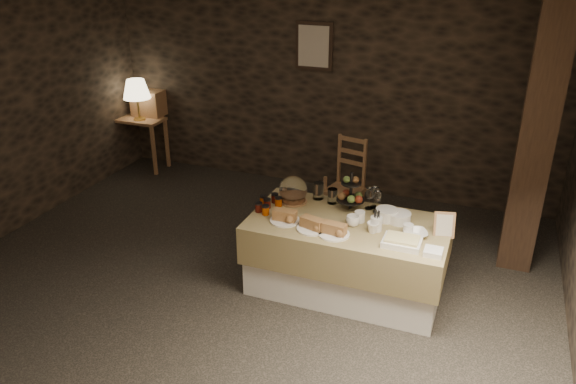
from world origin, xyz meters
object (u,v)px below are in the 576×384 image
(console_table, at_px, (140,128))
(timber_column, at_px, (537,136))
(chair, at_px, (346,177))
(fruit_stand, at_px, (351,195))
(buffet_table, at_px, (347,251))
(wine_rack, at_px, (148,103))
(table_lamp, at_px, (136,90))

(console_table, distance_m, timber_column, 4.94)
(chair, height_order, fruit_stand, fruit_stand)
(timber_column, bearing_deg, chair, 161.13)
(buffet_table, bearing_deg, wine_rack, 148.92)
(table_lamp, height_order, fruit_stand, table_lamp)
(wine_rack, height_order, chair, wine_rack)
(table_lamp, distance_m, fruit_stand, 3.66)
(wine_rack, bearing_deg, chair, -6.95)
(table_lamp, xyz_separation_m, chair, (2.87, -0.12, -0.74))
(console_table, relative_size, chair, 1.09)
(console_table, bearing_deg, buffet_table, -28.41)
(buffet_table, height_order, wine_rack, wine_rack)
(table_lamp, xyz_separation_m, wine_rack, (-0.00, 0.23, -0.23))
(chair, bearing_deg, table_lamp, -169.58)
(console_table, height_order, wine_rack, wine_rack)
(console_table, xyz_separation_m, wine_rack, (0.05, 0.18, 0.30))
(chair, bearing_deg, timber_column, -6.05)
(buffet_table, bearing_deg, console_table, 151.59)
(buffet_table, bearing_deg, table_lamp, 151.89)
(wine_rack, xyz_separation_m, timber_column, (4.76, -1.00, 0.43))
(table_lamp, bearing_deg, timber_column, -9.14)
(chair, bearing_deg, console_table, -170.51)
(console_table, height_order, table_lamp, table_lamp)
(wine_rack, relative_size, timber_column, 0.16)
(buffet_table, relative_size, wine_rack, 4.05)
(buffet_table, distance_m, console_table, 3.88)
(wine_rack, xyz_separation_m, chair, (2.87, -0.35, -0.51))
(table_lamp, relative_size, timber_column, 0.21)
(wine_rack, height_order, fruit_stand, wine_rack)
(console_table, bearing_deg, fruit_stand, -25.47)
(timber_column, bearing_deg, table_lamp, 170.86)
(table_lamp, relative_size, fruit_stand, 1.50)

